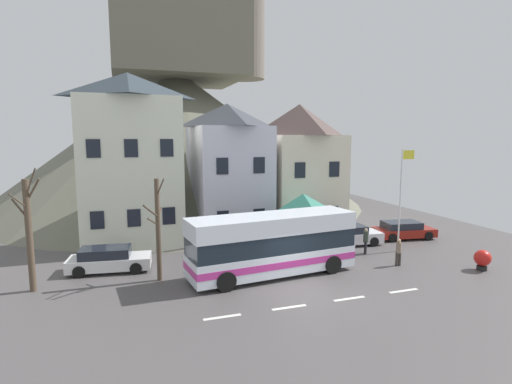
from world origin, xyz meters
name	(u,v)px	position (x,y,z in m)	size (l,w,h in m)	color
ground_plane	(307,292)	(0.00, 0.00, -0.03)	(40.00, 60.00, 0.07)	#504C4C
townhouse_00	(131,161)	(-7.56, 11.60, 5.77)	(6.40, 5.27, 11.54)	silver
townhouse_01	(228,170)	(-0.60, 12.48, 4.89)	(5.11, 7.03, 9.79)	silver
townhouse_02	(299,168)	(5.07, 12.15, 4.93)	(5.42, 6.36, 9.86)	beige
hilltop_castle	(179,132)	(-1.99, 28.23, 7.87)	(39.44, 39.44, 23.26)	#686858
transit_bus	(272,245)	(-0.71, 2.76, 1.66)	(9.32, 3.42, 3.29)	white
bus_shelter	(303,205)	(2.74, 6.34, 3.08)	(3.60, 3.60, 3.79)	#473D33
parked_car_00	(403,230)	(11.18, 7.12, 0.62)	(4.50, 2.46, 1.25)	maroon
parked_car_01	(109,259)	(-9.06, 6.25, 0.66)	(4.57, 2.30, 1.34)	silver
parked_car_02	(348,235)	(6.37, 6.83, 0.66)	(4.64, 2.10, 1.34)	silver
pedestrian_00	(399,251)	(6.74, 1.94, 0.85)	(0.34, 0.29, 1.58)	#38332D
pedestrian_01	(366,240)	(6.31, 4.60, 0.91)	(0.32, 0.32, 1.65)	black
pedestrian_02	(315,243)	(2.95, 5.02, 0.86)	(0.34, 0.35, 1.62)	black
pedestrian_03	(329,242)	(3.96, 5.10, 0.81)	(0.35, 0.28, 1.58)	#2D2D38
public_bench	(291,237)	(2.75, 8.30, 0.47)	(1.67, 0.48, 0.87)	#33473D
flagpole	(402,193)	(8.71, 4.39, 3.85)	(0.95, 0.10, 6.60)	silver
harbour_buoy	(482,259)	(10.66, -0.22, 0.65)	(0.90, 0.90, 1.15)	black
bare_tree_00	(158,228)	(-6.55, 3.86, 2.76)	(1.09, 1.67, 5.39)	brown
bare_tree_02	(29,233)	(-12.46, 4.32, 2.85)	(1.37, 1.08, 6.00)	brown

